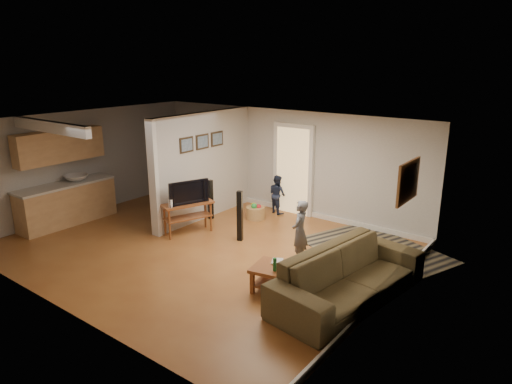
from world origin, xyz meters
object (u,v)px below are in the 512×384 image
at_px(tv_console, 187,206).
at_px(speaker_left, 240,216).
at_px(child, 299,261).
at_px(coffee_table, 287,274).
at_px(speaker_right, 211,200).
at_px(toddler, 277,213).
at_px(toy_basket, 256,212).
at_px(sofa, 347,299).

distance_m(tv_console, speaker_left, 1.20).
bearing_deg(tv_console, child, 25.85).
relative_size(coffee_table, child, 0.98).
xyz_separation_m(tv_console, speaker_right, (-0.26, 1.01, -0.16)).
bearing_deg(tv_console, coffee_table, 4.89).
bearing_deg(toddler, coffee_table, 145.08).
bearing_deg(coffee_table, speaker_right, 150.41).
height_order(tv_console, speaker_left, speaker_left).
bearing_deg(speaker_right, toddler, 55.23).
xyz_separation_m(tv_console, toddler, (0.75, 2.31, -0.63)).
bearing_deg(child, tv_console, -97.70).
xyz_separation_m(tv_console, toy_basket, (0.59, 1.64, -0.47)).
height_order(child, toddler, child).
xyz_separation_m(sofa, coffee_table, (-0.89, -0.40, 0.33)).
distance_m(coffee_table, speaker_right, 3.92).
distance_m(sofa, coffee_table, 1.03).
distance_m(child, toddler, 2.85).
bearing_deg(child, coffee_table, 9.89).
height_order(toy_basket, toddler, toddler).
bearing_deg(toddler, tv_console, 90.53).
xyz_separation_m(speaker_left, child, (1.54, -0.15, -0.53)).
xyz_separation_m(speaker_right, child, (2.94, -0.79, -0.47)).
relative_size(speaker_right, toy_basket, 2.13).
relative_size(coffee_table, speaker_left, 1.10).
bearing_deg(speaker_right, child, -11.98).
distance_m(speaker_left, toddler, 2.05).
height_order(coffee_table, speaker_left, speaker_left).
distance_m(coffee_table, speaker_left, 2.39).
bearing_deg(speaker_left, child, -26.12).
height_order(coffee_table, toddler, coffee_table).
height_order(speaker_right, toy_basket, speaker_right).
bearing_deg(tv_console, toddler, 93.19).
bearing_deg(toy_basket, speaker_right, -143.42).
height_order(coffee_table, toy_basket, coffee_table).
distance_m(toy_basket, toddler, 0.71).
distance_m(coffee_table, toddler, 4.04).
distance_m(sofa, tv_console, 4.12).
distance_m(sofa, toy_basket, 4.08).
bearing_deg(speaker_left, coffee_table, -53.24).
height_order(sofa, speaker_left, speaker_left).
bearing_deg(sofa, tv_console, 91.71).
bearing_deg(speaker_left, toddler, 80.89).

